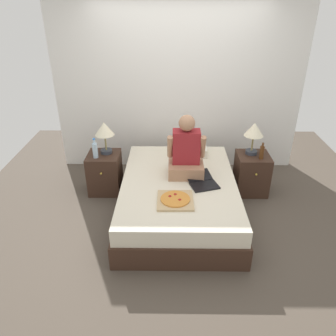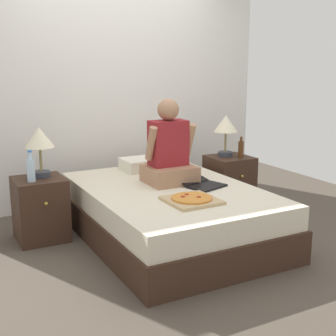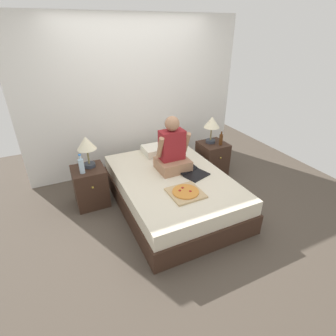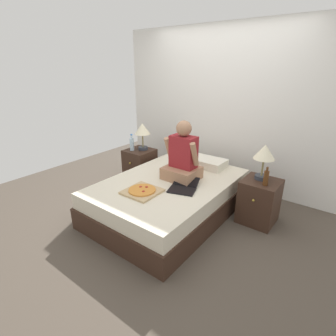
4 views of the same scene
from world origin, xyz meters
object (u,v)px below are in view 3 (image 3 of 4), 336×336
at_px(lamp_on_right_nightstand, 212,124).
at_px(pizza_box, 186,193).
at_px(laptop, 193,173).
at_px(water_bottle, 81,166).
at_px(bed, 172,190).
at_px(nightstand_right, 212,158).
at_px(nightstand_left, 91,186).
at_px(beer_bottle, 221,139).
at_px(lamp_on_left_nightstand, 86,145).
at_px(person_seated, 172,151).

height_order(lamp_on_right_nightstand, pizza_box, lamp_on_right_nightstand).
bearing_deg(laptop, water_bottle, 159.32).
bearing_deg(bed, laptop, -16.77).
relative_size(nightstand_right, laptop, 1.16).
distance_m(nightstand_left, beer_bottle, 2.18).
bearing_deg(lamp_on_left_nightstand, laptop, -27.55).
distance_m(lamp_on_right_nightstand, pizza_box, 1.55).
bearing_deg(nightstand_right, beer_bottle, -54.99).
relative_size(nightstand_right, person_seated, 0.73).
xyz_separation_m(bed, nightstand_right, (1.04, 0.53, 0.05)).
relative_size(lamp_on_left_nightstand, beer_bottle, 1.96).
xyz_separation_m(bed, beer_bottle, (1.11, 0.43, 0.43)).
distance_m(person_seated, pizza_box, 0.71).
bearing_deg(water_bottle, bed, -21.64).
xyz_separation_m(bed, lamp_on_right_nightstand, (1.01, 0.58, 0.66)).
relative_size(beer_bottle, person_seated, 0.29).
bearing_deg(person_seated, laptop, -52.93).
bearing_deg(beer_bottle, nightstand_right, 125.01).
bearing_deg(pizza_box, bed, 84.12).
height_order(bed, pizza_box, pizza_box).
bearing_deg(lamp_on_right_nightstand, laptop, -137.19).
distance_m(laptop, pizza_box, 0.51).
bearing_deg(person_seated, pizza_box, -101.97).
bearing_deg(water_bottle, pizza_box, -40.60).
xyz_separation_m(bed, lamp_on_left_nightstand, (-1.00, 0.58, 0.66)).
bearing_deg(person_seated, water_bottle, 167.43).
bearing_deg(nightstand_left, nightstand_right, 0.00).
xyz_separation_m(water_bottle, pizza_box, (1.07, -0.92, -0.18)).
distance_m(water_bottle, person_seated, 1.24).
bearing_deg(lamp_on_right_nightstand, pizza_box, -135.02).
relative_size(lamp_on_left_nightstand, laptop, 0.92).
relative_size(nightstand_left, beer_bottle, 2.49).
height_order(bed, nightstand_right, nightstand_right).
distance_m(lamp_on_right_nightstand, laptop, 1.06).
distance_m(bed, nightstand_left, 1.17).
bearing_deg(nightstand_right, pizza_box, -137.21).
xyz_separation_m(lamp_on_left_nightstand, person_seated, (1.09, -0.41, -0.13)).
bearing_deg(nightstand_left, lamp_on_left_nightstand, 51.37).
height_order(bed, person_seated, person_seated).
relative_size(nightstand_left, nightstand_right, 1.00).
height_order(nightstand_left, pizza_box, nightstand_left).
distance_m(nightstand_right, laptop, 1.00).
height_order(bed, lamp_on_left_nightstand, lamp_on_left_nightstand).
height_order(bed, beer_bottle, beer_bottle).
bearing_deg(person_seated, nightstand_right, 20.70).
relative_size(lamp_on_left_nightstand, person_seated, 0.58).
height_order(beer_bottle, person_seated, person_seated).
relative_size(nightstand_right, pizza_box, 1.41).
bearing_deg(laptop, lamp_on_right_nightstand, 42.81).
height_order(beer_bottle, laptop, beer_bottle).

